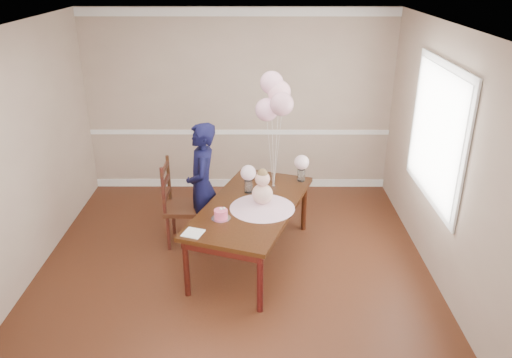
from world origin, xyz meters
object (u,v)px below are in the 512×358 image
object	(u,v)px
dining_table_top	(252,206)
woman	(202,186)
dining_chair_seat	(185,208)
birthday_cake	(221,214)

from	to	relation	value
dining_table_top	woman	size ratio (longest dim) A/B	1.23
dining_table_top	dining_chair_seat	size ratio (longest dim) A/B	4.11
dining_table_top	woman	distance (m)	0.69
dining_table_top	birthday_cake	world-z (taller)	birthday_cake
dining_chair_seat	woman	distance (m)	0.39
woman	dining_table_top	bearing A→B (deg)	54.45
dining_table_top	dining_chair_seat	xyz separation A→B (m)	(-0.83, 0.39, -0.22)
dining_chair_seat	woman	bearing A→B (deg)	-10.73
dining_table_top	woman	bearing A→B (deg)	169.05
dining_table_top	birthday_cake	bearing A→B (deg)	-113.96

